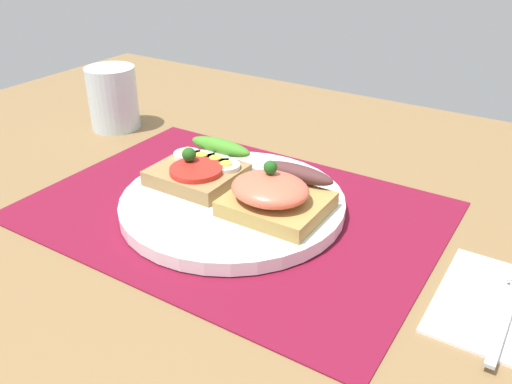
# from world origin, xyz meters

# --- Properties ---
(ground_plane) EXTENTS (1.20, 0.90, 0.03)m
(ground_plane) POSITION_xyz_m (0.00, 0.00, -0.02)
(ground_plane) COLOR olive
(placemat) EXTENTS (0.43, 0.31, 0.00)m
(placemat) POSITION_xyz_m (0.00, 0.00, 0.00)
(placemat) COLOR maroon
(placemat) RESTS_ON ground_plane
(plate) EXTENTS (0.24, 0.24, 0.01)m
(plate) POSITION_xyz_m (0.00, 0.00, 0.01)
(plate) COLOR white
(plate) RESTS_ON placemat
(sandwich_egg_tomato) EXTENTS (0.09, 0.10, 0.04)m
(sandwich_egg_tomato) POSITION_xyz_m (-0.05, 0.02, 0.03)
(sandwich_egg_tomato) COLOR #9A7749
(sandwich_egg_tomato) RESTS_ON plate
(sandwich_salmon) EXTENTS (0.10, 0.10, 0.05)m
(sandwich_salmon) POSITION_xyz_m (0.05, -0.00, 0.04)
(sandwich_salmon) COLOR #AA8A47
(sandwich_salmon) RESTS_ON plate
(fork) EXTENTS (0.02, 0.15, 0.00)m
(fork) POSITION_xyz_m (0.28, -0.01, 0.01)
(fork) COLOR #B7B7BC
(fork) RESTS_ON napkin
(drinking_glass) EXTENTS (0.07, 0.07, 0.09)m
(drinking_glass) POSITION_xyz_m (-0.29, 0.11, 0.05)
(drinking_glass) COLOR silver
(drinking_glass) RESTS_ON ground_plane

